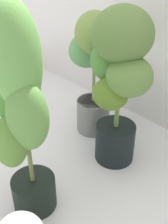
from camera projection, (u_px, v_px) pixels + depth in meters
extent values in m
plane|color=silver|center=(22.00, 161.00, 1.59)|extent=(8.00, 8.00, 0.00)
cylinder|color=gray|center=(93.00, 115.00, 1.80)|extent=(0.21, 0.21, 0.21)
cylinder|color=#3D3618|center=(93.00, 102.00, 1.75)|extent=(0.19, 0.19, 0.02)
cylinder|color=#658349|center=(94.00, 64.00, 1.62)|extent=(0.02, 0.02, 0.47)
ellipsoid|color=olive|center=(95.00, 33.00, 1.52)|extent=(0.33, 0.33, 0.23)
ellipsoid|color=#589853|center=(87.00, 50.00, 1.65)|extent=(0.25, 0.26, 0.20)
cylinder|color=black|center=(115.00, 142.00, 1.57)|extent=(0.21, 0.21, 0.21)
cylinder|color=#3E3626|center=(116.00, 127.00, 1.51)|extent=(0.20, 0.20, 0.02)
cylinder|color=olive|center=(119.00, 78.00, 1.36)|extent=(0.02, 0.02, 0.55)
ellipsoid|color=#547437|center=(123.00, 35.00, 1.25)|extent=(0.37, 0.38, 0.26)
ellipsoid|color=#4A8237|center=(113.00, 60.00, 1.38)|extent=(0.25, 0.25, 0.22)
ellipsoid|color=#5B7F3B|center=(129.00, 76.00, 1.28)|extent=(0.31, 0.31, 0.19)
ellipsoid|color=#567926|center=(110.00, 94.00, 1.35)|extent=(0.22, 0.21, 0.16)
cylinder|color=black|center=(34.00, 192.00, 1.30)|extent=(0.20, 0.20, 0.16)
cylinder|color=#443626|center=(33.00, 181.00, 1.26)|extent=(0.18, 0.18, 0.02)
cylinder|color=olive|center=(25.00, 119.00, 1.09)|extent=(0.02, 0.02, 0.64)
ellipsoid|color=#5A9243|center=(17.00, 59.00, 0.96)|extent=(0.26, 0.26, 0.40)
ellipsoid|color=#478435|center=(17.00, 93.00, 1.11)|extent=(0.25, 0.25, 0.31)
ellipsoid|color=#55863C|center=(28.00, 117.00, 1.01)|extent=(0.20, 0.20, 0.28)
ellipsoid|color=#568534|center=(11.00, 142.00, 1.07)|extent=(0.16, 0.17, 0.22)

